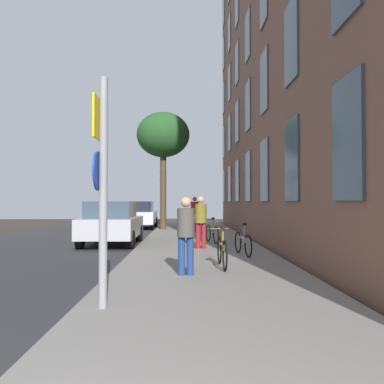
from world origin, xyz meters
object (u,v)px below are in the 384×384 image
object	(u,v)px
car_1	(139,215)
pedestrian_0	(186,230)
bicycle_2	(212,233)
bicycle_1	(243,243)
sign_post	(102,177)
pedestrian_1	(201,219)
traffic_light	(164,187)
tree_near	(163,136)
pedestrian_2	(195,211)
car_0	(112,223)
bicycle_0	(222,251)

from	to	relation	value
car_1	pedestrian_0	bearing A→B (deg)	-80.32
bicycle_2	bicycle_1	bearing A→B (deg)	-79.35
sign_post	bicycle_2	distance (m)	9.25
bicycle_1	pedestrian_1	size ratio (longest dim) A/B	0.97
sign_post	pedestrian_0	distance (m)	2.95
sign_post	pedestrian_0	world-z (taller)	sign_post
traffic_light	pedestrian_1	distance (m)	12.93
tree_near	bicycle_2	size ratio (longest dim) A/B	3.93
tree_near	car_1	world-z (taller)	tree_near
car_1	pedestrian_2	bearing A→B (deg)	-48.30
tree_near	bicycle_2	world-z (taller)	tree_near
bicycle_1	car_0	xyz separation A→B (m)	(-4.33, 3.77, 0.37)
pedestrian_0	car_0	size ratio (longest dim) A/B	0.40
bicycle_2	pedestrian_0	distance (m)	6.44
traffic_light	tree_near	size ratio (longest dim) A/B	0.56
pedestrian_0	bicycle_2	bearing A→B (deg)	81.19
traffic_light	pedestrian_0	size ratio (longest dim) A/B	2.23
bicycle_0	bicycle_1	distance (m)	2.19
pedestrian_2	traffic_light	bearing A→B (deg)	109.88
sign_post	car_0	size ratio (longest dim) A/B	0.82
traffic_light	bicycle_1	xyz separation A→B (m)	(2.94, -14.38, -2.09)
sign_post	bicycle_2	xyz separation A→B (m)	(2.20, 8.86, -1.49)
sign_post	car_0	bearing A→B (deg)	99.23
sign_post	bicycle_0	size ratio (longest dim) A/B	1.94
pedestrian_1	car_1	world-z (taller)	pedestrian_1
traffic_light	tree_near	bearing A→B (deg)	-87.70
bicycle_1	sign_post	bearing A→B (deg)	-117.25
pedestrian_1	car_0	size ratio (longest dim) A/B	0.42
bicycle_0	pedestrian_0	world-z (taller)	pedestrian_0
pedestrian_2	car_0	xyz separation A→B (m)	(-3.23, -5.55, -0.28)
pedestrian_0	car_0	xyz separation A→B (m)	(-2.72, 6.74, -0.19)
tree_near	bicycle_0	world-z (taller)	tree_near
traffic_light	tree_near	distance (m)	4.53
bicycle_1	pedestrian_2	xyz separation A→B (m)	(-1.11, 9.31, 0.65)
pedestrian_0	pedestrian_1	world-z (taller)	pedestrian_1
bicycle_0	bicycle_2	size ratio (longest dim) A/B	1.04
pedestrian_1	car_0	distance (m)	3.85
pedestrian_0	car_1	size ratio (longest dim) A/B	0.38
bicycle_1	pedestrian_0	xyz separation A→B (m)	(-1.62, -2.98, 0.56)
sign_post	bicycle_2	world-z (taller)	sign_post
tree_near	pedestrian_0	xyz separation A→B (m)	(1.18, -13.69, -4.18)
car_1	car_0	bearing A→B (deg)	-90.04
sign_post	bicycle_2	bearing A→B (deg)	76.07
tree_near	pedestrian_1	world-z (taller)	tree_near
bicycle_0	pedestrian_2	xyz separation A→B (m)	(-0.32, 11.36, 0.63)
traffic_light	tree_near	xyz separation A→B (m)	(0.15, -3.67, 2.65)
traffic_light	pedestrian_2	bearing A→B (deg)	-70.12
car_1	bicycle_0	bearing A→B (deg)	-76.68
sign_post	traffic_light	world-z (taller)	traffic_light
car_1	bicycle_2	bearing A→B (deg)	-68.87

